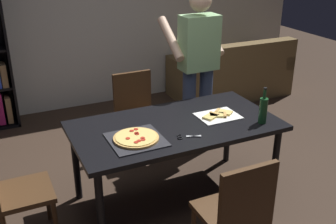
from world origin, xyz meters
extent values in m
plane|color=#38281E|center=(0.00, 0.00, 0.00)|extent=(12.00, 12.00, 0.00)
cube|color=silver|center=(0.00, 2.60, 1.40)|extent=(6.40, 0.10, 2.80)
cube|color=black|center=(0.00, 0.00, 0.73)|extent=(1.75, 0.92, 0.04)
cylinder|color=black|center=(-0.79, -0.38, 0.35)|extent=(0.06, 0.06, 0.71)
cylinder|color=black|center=(0.79, -0.38, 0.35)|extent=(0.06, 0.06, 0.71)
cylinder|color=black|center=(-0.79, 0.38, 0.35)|extent=(0.06, 0.06, 0.71)
cylinder|color=black|center=(0.79, 0.38, 0.35)|extent=(0.06, 0.06, 0.71)
cube|color=#472D19|center=(0.00, -0.86, 0.43)|extent=(0.42, 0.42, 0.04)
cube|color=#472D19|center=(0.00, -1.05, 0.68)|extent=(0.42, 0.04, 0.45)
cylinder|color=#472D19|center=(0.18, -0.68, 0.21)|extent=(0.04, 0.04, 0.41)
cube|color=#472D19|center=(0.00, 0.86, 0.43)|extent=(0.42, 0.42, 0.04)
cube|color=#472D19|center=(0.00, 1.05, 0.68)|extent=(0.42, 0.04, 0.45)
cylinder|color=#472D19|center=(-0.18, 0.68, 0.21)|extent=(0.04, 0.04, 0.41)
cylinder|color=#472D19|center=(0.18, 0.68, 0.21)|extent=(0.04, 0.04, 0.41)
cylinder|color=#472D19|center=(-0.18, 1.04, 0.21)|extent=(0.04, 0.04, 0.41)
cylinder|color=#472D19|center=(0.18, 1.04, 0.21)|extent=(0.04, 0.04, 0.41)
cube|color=#472D19|center=(-1.27, 0.00, 0.43)|extent=(0.42, 0.42, 0.04)
cylinder|color=#472D19|center=(-1.09, -0.18, 0.21)|extent=(0.04, 0.04, 0.41)
cylinder|color=#472D19|center=(-1.09, 0.18, 0.21)|extent=(0.04, 0.04, 0.41)
cylinder|color=#472D19|center=(-1.45, 0.18, 0.21)|extent=(0.04, 0.04, 0.41)
cube|color=brown|center=(1.90, 2.05, 0.20)|extent=(1.71, 0.87, 0.40)
cube|color=brown|center=(1.90, 1.73, 0.62)|extent=(1.70, 0.22, 0.45)
cube|color=brown|center=(2.67, 2.04, 0.50)|extent=(0.17, 0.85, 0.20)
cube|color=brown|center=(1.13, 2.06, 0.50)|extent=(0.17, 0.85, 0.20)
cube|color=black|center=(-1.10, 2.35, 0.97)|extent=(0.03, 0.35, 1.95)
cube|color=#B21E66|center=(-1.29, 2.33, 0.25)|extent=(0.07, 0.22, 0.40)
cube|color=olive|center=(-1.20, 2.33, 0.21)|extent=(0.06, 0.22, 0.34)
cube|color=olive|center=(-1.19, 2.33, 0.66)|extent=(0.07, 0.22, 0.28)
cylinder|color=#38476B|center=(0.71, 0.71, 0.47)|extent=(0.14, 0.14, 0.95)
cylinder|color=#38476B|center=(0.51, 0.71, 0.47)|extent=(0.14, 0.14, 0.95)
cube|color=#99CC8C|center=(0.61, 0.71, 1.23)|extent=(0.38, 0.22, 0.55)
sphere|color=#E0B293|center=(0.61, 0.71, 1.64)|extent=(0.22, 0.22, 0.22)
cylinder|color=#E0B293|center=(0.84, 0.89, 1.25)|extent=(0.09, 0.50, 0.39)
cylinder|color=#E0B293|center=(0.38, 0.89, 1.25)|extent=(0.09, 0.50, 0.39)
cube|color=#2D2D33|center=(-0.41, -0.14, 0.76)|extent=(0.42, 0.42, 0.01)
cylinder|color=tan|center=(-0.41, -0.14, 0.77)|extent=(0.36, 0.36, 0.02)
cylinder|color=#EACC6B|center=(-0.41, -0.14, 0.78)|extent=(0.32, 0.32, 0.01)
cylinder|color=#B22819|center=(-0.45, -0.23, 0.79)|extent=(0.04, 0.04, 0.00)
cylinder|color=#B22819|center=(-0.37, -0.02, 0.79)|extent=(0.04, 0.04, 0.00)
cylinder|color=#B22819|center=(-0.38, -0.22, 0.79)|extent=(0.04, 0.04, 0.00)
cylinder|color=#B22819|center=(-0.42, -0.22, 0.79)|extent=(0.04, 0.04, 0.00)
cylinder|color=#B22819|center=(-0.39, -0.11, 0.79)|extent=(0.04, 0.04, 0.00)
cylinder|color=#B22819|center=(-0.41, -0.04, 0.79)|extent=(0.04, 0.04, 0.00)
cylinder|color=#B22819|center=(-0.39, -0.09, 0.79)|extent=(0.04, 0.04, 0.00)
cylinder|color=#B22819|center=(-0.48, -0.15, 0.79)|extent=(0.04, 0.04, 0.00)
cylinder|color=#B22819|center=(-0.37, -0.19, 0.79)|extent=(0.04, 0.04, 0.00)
cube|color=white|center=(0.40, -0.02, 0.76)|extent=(0.36, 0.28, 0.01)
cube|color=#EACC6B|center=(0.40, -0.03, 0.77)|extent=(0.17, 0.15, 0.02)
cube|color=tan|center=(0.45, -0.06, 0.77)|extent=(0.06, 0.09, 0.02)
cube|color=#EACC6B|center=(0.48, 0.00, 0.77)|extent=(0.16, 0.17, 0.02)
cube|color=tan|center=(0.44, 0.05, 0.77)|extent=(0.09, 0.08, 0.02)
cube|color=#EACC6B|center=(0.33, -0.03, 0.77)|extent=(0.17, 0.14, 0.02)
cube|color=tan|center=(0.38, 0.00, 0.77)|extent=(0.06, 0.09, 0.02)
cylinder|color=#194723|center=(0.68, -0.29, 0.86)|extent=(0.07, 0.07, 0.22)
cylinder|color=#194723|center=(0.68, -0.29, 1.01)|extent=(0.03, 0.03, 0.08)
cylinder|color=black|center=(0.68, -0.29, 1.06)|extent=(0.03, 0.03, 0.02)
cube|color=silver|center=(0.02, -0.28, 0.76)|extent=(0.12, 0.04, 0.01)
cube|color=silver|center=(0.02, -0.28, 0.76)|extent=(0.11, 0.07, 0.01)
torus|color=black|center=(-0.07, -0.22, 0.76)|extent=(0.06, 0.06, 0.01)
torus|color=black|center=(-0.09, -0.26, 0.76)|extent=(0.06, 0.06, 0.01)
camera|label=1|loc=(-1.38, -2.78, 2.21)|focal=43.41mm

